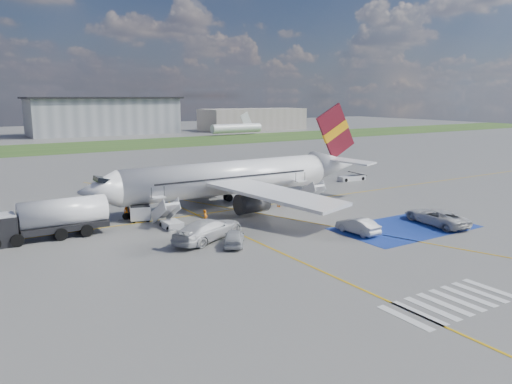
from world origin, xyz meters
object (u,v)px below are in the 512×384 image
Objects in this scene: fuel_tanker at (49,222)px; belt_loader at (352,178)px; van_white_a at (436,214)px; car_silver_b at (358,226)px; car_silver_a at (234,237)px; airliner at (238,177)px; van_white_b at (208,226)px; gpu_cart at (140,214)px.

fuel_tanker is 2.19× the size of belt_loader.
belt_loader is 26.97m from van_white_a.
belt_loader is at bearing -135.24° from car_silver_b.
fuel_tanker is at bearing -6.32° from car_silver_a.
van_white_a is (20.92, -4.67, 0.35)m from car_silver_a.
car_silver_a is 21.44m from van_white_a.
car_silver_b is at bearing -79.77° from airliner.
fuel_tanker is at bearing -15.98° from van_white_a.
fuel_tanker is at bearing -32.27° from car_silver_b.
van_white_b is (-33.39, -16.83, 0.89)m from belt_loader.
car_silver_a is at bearing -40.30° from fuel_tanker.
fuel_tanker reaches higher than car_silver_b.
gpu_cart reaches higher than car_silver_a.
van_white_b is at bearing -56.28° from gpu_cart.
fuel_tanker is 46.37m from belt_loader.
airliner is at bearing -82.82° from car_silver_b.
belt_loader is at bearing -115.08° from car_silver_a.
car_silver_a is 0.66× the size of van_white_b.
airliner is 15.96× the size of gpu_cart.
airliner reaches higher than van_white_b.
airliner is at bearing -162.65° from belt_loader.
airliner is at bearing 23.26° from gpu_cart.
gpu_cart is 10.14m from van_white_b.
car_silver_b is 0.80× the size of van_white_a.
car_silver_a is (-8.72, -14.03, -2.68)m from airliner.
van_white_b reaches higher than car_silver_b.
gpu_cart is at bearing 9.51° from fuel_tanker.
van_white_a is 23.22m from van_white_b.
gpu_cart is 0.41× the size of van_white_a.
belt_loader is at bearing 27.93° from gpu_cart.
car_silver_a is (-32.37, -19.74, 0.36)m from belt_loader.
airliner is 6.50× the size of van_white_a.
van_white_a is (-11.44, -24.41, 0.71)m from belt_loader.
van_white_b is (-9.74, -11.12, -2.15)m from airliner.
car_silver_b is (24.94, -13.95, -0.75)m from fuel_tanker.
car_silver_a is at bearing -3.89° from van_white_a.
van_white_a is (34.08, -15.66, -0.44)m from fuel_tanker.
gpu_cart is at bearing -38.97° from car_silver_a.
van_white_b is (-1.02, 2.91, 0.53)m from car_silver_a.
van_white_a is (12.20, -18.70, -2.33)m from airliner.
van_white_b is at bearing -34.08° from fuel_tanker.
fuel_tanker reaches higher than van_white_a.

